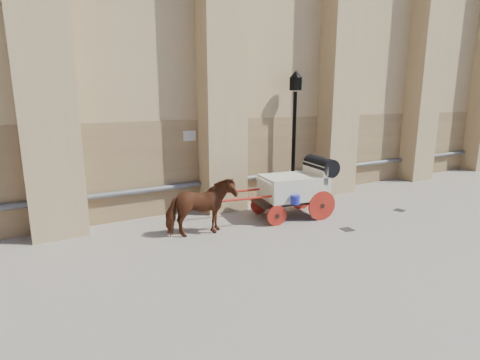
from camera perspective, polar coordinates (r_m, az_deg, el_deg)
ground at (r=10.43m, az=11.56°, el=-8.57°), size 90.00×90.00×0.00m
horse at (r=10.19m, az=-5.97°, el=-4.20°), size 1.94×1.03×1.58m
carriage at (r=11.88m, az=8.74°, el=-0.80°), size 4.38×1.78×1.86m
street_lamp at (r=13.68m, az=8.25°, el=7.20°), size 0.43×0.43×4.63m
drain_grate_near at (r=11.22m, az=16.03°, el=-7.25°), size 0.36×0.36×0.01m
drain_grate_far at (r=13.67m, az=23.14°, el=-4.25°), size 0.38×0.38×0.01m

